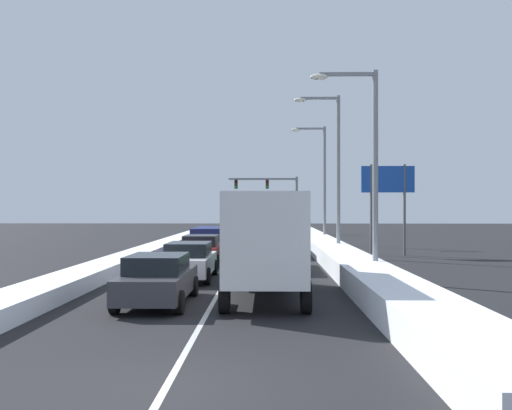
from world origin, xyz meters
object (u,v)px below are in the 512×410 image
(box_truck_right_lane_nearest, at_px, (265,239))
(suv_green_right_lane_second, at_px, (263,247))
(traffic_light_gantry, at_px, (275,192))
(roadside_sign_right, at_px, (388,189))
(street_lamp_right_near, at_px, (366,155))
(sedan_white_center_lane_second, at_px, (189,261))
(sedan_charcoal_center_lane_nearest, at_px, (158,279))
(sedan_tan_center_lane_fifth, at_px, (223,237))
(suv_navy_center_lane_fourth, at_px, (211,238))
(street_lamp_right_far, at_px, (320,175))
(sedan_gray_right_lane_fourth, at_px, (267,237))
(street_lamp_right_mid, at_px, (333,162))
(sedan_red_center_lane_third, at_px, (201,250))
(suv_silver_right_lane_third, at_px, (270,239))
(sedan_maroon_right_lane_fifth, at_px, (266,233))

(box_truck_right_lane_nearest, relative_size, suv_green_right_lane_second, 1.47)
(traffic_light_gantry, xyz_separation_m, roadside_sign_right, (6.39, -26.82, -0.48))
(suv_green_right_lane_second, distance_m, street_lamp_right_near, 7.31)
(suv_green_right_lane_second, height_order, sedan_white_center_lane_second, suv_green_right_lane_second)
(suv_green_right_lane_second, distance_m, sedan_charcoal_center_lane_nearest, 10.25)
(box_truck_right_lane_nearest, xyz_separation_m, sedan_tan_center_lane_fifth, (-3.11, 22.28, -1.14))
(street_lamp_right_near, bearing_deg, suv_navy_center_lane_fourth, 120.79)
(sedan_tan_center_lane_fifth, distance_m, roadside_sign_right, 12.67)
(sedan_charcoal_center_lane_nearest, relative_size, sedan_tan_center_lane_fifth, 1.00)
(box_truck_right_lane_nearest, relative_size, sedan_white_center_lane_second, 1.60)
(box_truck_right_lane_nearest, bearing_deg, street_lamp_right_far, 80.54)
(suv_green_right_lane_second, height_order, sedan_gray_right_lane_fourth, suv_green_right_lane_second)
(sedan_tan_center_lane_fifth, relative_size, traffic_light_gantry, 0.60)
(sedan_gray_right_lane_fourth, relative_size, street_lamp_right_mid, 0.48)
(roadside_sign_right, bearing_deg, sedan_red_center_lane_third, -152.08)
(suv_green_right_lane_second, bearing_deg, roadside_sign_right, 43.89)
(traffic_light_gantry, relative_size, street_lamp_right_far, 0.83)
(suv_green_right_lane_second, bearing_deg, sedan_red_center_lane_third, 152.80)
(suv_navy_center_lane_fourth, bearing_deg, box_truck_right_lane_nearest, -78.30)
(suv_silver_right_lane_third, height_order, sedan_white_center_lane_second, suv_silver_right_lane_third)
(sedan_charcoal_center_lane_nearest, height_order, suv_navy_center_lane_fourth, suv_navy_center_lane_fourth)
(suv_green_right_lane_second, relative_size, sedan_maroon_right_lane_fifth, 1.09)
(sedan_maroon_right_lane_fifth, distance_m, roadside_sign_right, 14.80)
(box_truck_right_lane_nearest, relative_size, sedan_tan_center_lane_fifth, 1.60)
(sedan_white_center_lane_second, xyz_separation_m, sedan_red_center_lane_third, (-0.17, 5.70, 0.00))
(box_truck_right_lane_nearest, xyz_separation_m, sedan_charcoal_center_lane_nearest, (-3.24, -1.08, -1.14))
(sedan_white_center_lane_second, xyz_separation_m, traffic_light_gantry, (4.06, 38.14, 3.73))
(sedan_tan_center_lane_fifth, bearing_deg, sedan_white_center_lane_second, -89.94)
(suv_green_right_lane_second, bearing_deg, sedan_white_center_lane_second, -125.61)
(sedan_gray_right_lane_fourth, distance_m, traffic_light_gantry, 20.78)
(sedan_gray_right_lane_fourth, xyz_separation_m, sedan_tan_center_lane_fifth, (-3.16, -0.03, 0.00))
(sedan_charcoal_center_lane_nearest, relative_size, street_lamp_right_mid, 0.48)
(sedan_maroon_right_lane_fifth, distance_m, street_lamp_right_far, 7.15)
(sedan_maroon_right_lane_fifth, bearing_deg, suv_navy_center_lane_fourth, -105.96)
(suv_green_right_lane_second, xyz_separation_m, sedan_red_center_lane_third, (-3.11, 1.60, -0.25))
(sedan_tan_center_lane_fifth, bearing_deg, sedan_maroon_right_lane_fifth, 62.77)
(suv_navy_center_lane_fourth, distance_m, roadside_sign_right, 11.18)
(suv_green_right_lane_second, distance_m, suv_navy_center_lane_fourth, 8.39)
(suv_silver_right_lane_third, height_order, traffic_light_gantry, traffic_light_gantry)
(sedan_charcoal_center_lane_nearest, bearing_deg, sedan_red_center_lane_third, 90.10)
(box_truck_right_lane_nearest, bearing_deg, street_lamp_right_near, 46.09)
(suv_navy_center_lane_fourth, bearing_deg, roadside_sign_right, -2.73)
(sedan_red_center_lane_third, relative_size, traffic_light_gantry, 0.60)
(street_lamp_right_mid, bearing_deg, suv_navy_center_lane_fourth, 164.44)
(sedan_white_center_lane_second, bearing_deg, sedan_red_center_lane_third, 91.70)
(street_lamp_right_near, distance_m, roadside_sign_right, 12.33)
(box_truck_right_lane_nearest, distance_m, street_lamp_right_mid, 15.34)
(sedan_red_center_lane_third, bearing_deg, street_lamp_right_near, -40.68)
(box_truck_right_lane_nearest, distance_m, sedan_white_center_lane_second, 5.65)
(suv_green_right_lane_second, relative_size, suv_silver_right_lane_third, 1.00)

